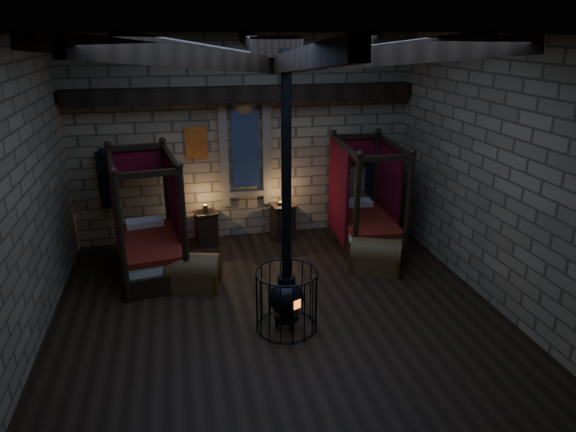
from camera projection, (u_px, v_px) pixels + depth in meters
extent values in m
cube|color=black|center=(278.00, 315.00, 8.13)|extent=(7.00, 7.00, 0.01)
cube|color=#847054|center=(245.00, 140.00, 10.61)|extent=(7.00, 0.02, 4.20)
cube|color=#847054|center=(361.00, 312.00, 4.19)|extent=(7.00, 0.02, 4.20)
cube|color=#847054|center=(15.00, 205.00, 6.70)|extent=(0.02, 7.00, 4.20)
cube|color=#847054|center=(495.00, 175.00, 8.10)|extent=(0.02, 7.00, 4.20)
cube|color=black|center=(276.00, 34.00, 6.68)|extent=(7.00, 7.00, 0.01)
cube|color=black|center=(245.00, 94.00, 10.12)|extent=(6.86, 0.35, 0.30)
cylinder|color=black|center=(276.00, 47.00, 6.73)|extent=(0.70, 0.70, 0.25)
cube|color=black|center=(245.00, 150.00, 10.63)|extent=(0.55, 0.04, 1.60)
cube|color=maroon|center=(196.00, 142.00, 10.37)|extent=(0.45, 0.03, 0.65)
cube|color=black|center=(106.00, 180.00, 10.13)|extent=(0.30, 0.10, 1.15)
cube|color=black|center=(373.00, 165.00, 11.25)|extent=(0.30, 0.10, 1.15)
cube|color=black|center=(152.00, 263.00, 9.52)|extent=(1.36, 2.21, 0.36)
cube|color=beige|center=(150.00, 249.00, 9.42)|extent=(1.22, 2.03, 0.22)
cube|color=maroon|center=(149.00, 242.00, 9.37)|extent=(1.28, 2.08, 0.10)
cube|color=beige|center=(145.00, 223.00, 10.00)|extent=(0.74, 0.44, 0.14)
cube|color=#610814|center=(137.00, 162.00, 9.84)|extent=(1.09, 0.20, 0.55)
cylinder|color=black|center=(121.00, 241.00, 8.16)|extent=(0.11, 0.11, 2.20)
cylinder|color=black|center=(115.00, 203.00, 9.91)|extent=(0.11, 0.11, 2.20)
cylinder|color=black|center=(184.00, 232.00, 8.48)|extent=(0.11, 0.11, 2.20)
cylinder|color=black|center=(167.00, 197.00, 10.24)|extent=(0.11, 0.11, 2.20)
cube|color=#610814|center=(115.00, 212.00, 9.27)|extent=(0.27, 1.49, 1.95)
cube|color=#610814|center=(174.00, 205.00, 9.62)|extent=(0.27, 1.49, 1.95)
cube|color=black|center=(364.00, 238.00, 10.65)|extent=(1.19, 2.11, 0.35)
cube|color=beige|center=(365.00, 225.00, 10.56)|extent=(1.06, 1.94, 0.22)
cube|color=maroon|center=(366.00, 219.00, 10.51)|extent=(1.12, 1.98, 0.10)
cube|color=beige|center=(356.00, 203.00, 11.17)|extent=(0.71, 0.39, 0.14)
cube|color=#610814|center=(355.00, 150.00, 11.02)|extent=(1.08, 0.12, 0.54)
cylinder|color=black|center=(357.00, 214.00, 9.36)|extent=(0.11, 0.11, 2.16)
cylinder|color=black|center=(332.00, 184.00, 11.18)|extent=(0.11, 0.11, 2.16)
cylinder|color=black|center=(408.00, 212.00, 9.50)|extent=(0.11, 0.11, 2.16)
cylinder|color=black|center=(375.00, 182.00, 11.32)|extent=(0.11, 0.11, 2.16)
cube|color=#610814|center=(338.00, 191.00, 10.52)|extent=(0.15, 1.47, 1.91)
cube|color=#610814|center=(387.00, 189.00, 10.67)|extent=(0.15, 1.47, 1.91)
cube|color=brown|center=(194.00, 278.00, 8.91)|extent=(1.01, 0.76, 0.37)
cylinder|color=brown|center=(194.00, 269.00, 8.85)|extent=(1.01, 0.76, 0.55)
cube|color=olive|center=(171.00, 278.00, 8.93)|extent=(0.20, 0.57, 0.40)
cube|color=olive|center=(218.00, 279.00, 8.89)|extent=(0.20, 0.57, 0.40)
cube|color=brown|center=(375.00, 262.00, 9.53)|extent=(1.05, 0.87, 0.37)
cylinder|color=brown|center=(376.00, 253.00, 9.46)|extent=(1.05, 0.87, 0.55)
cube|color=olive|center=(352.00, 260.00, 9.61)|extent=(0.28, 0.54, 0.40)
cube|color=olive|center=(398.00, 264.00, 9.45)|extent=(0.28, 0.54, 0.40)
cube|color=black|center=(207.00, 229.00, 10.66)|extent=(0.47, 0.45, 0.69)
cube|color=black|center=(206.00, 213.00, 10.53)|extent=(0.51, 0.50, 0.04)
cylinder|color=olive|center=(205.00, 208.00, 10.50)|extent=(0.10, 0.10, 0.16)
cube|color=black|center=(283.00, 222.00, 10.97)|extent=(0.50, 0.48, 0.73)
cube|color=black|center=(283.00, 205.00, 10.84)|extent=(0.55, 0.53, 0.04)
cube|color=brown|center=(283.00, 203.00, 10.81)|extent=(0.21, 0.16, 0.05)
cylinder|color=black|center=(286.00, 316.00, 7.72)|extent=(0.38, 0.38, 0.09)
sphere|color=black|center=(286.00, 298.00, 7.61)|extent=(0.53, 0.53, 0.53)
cylinder|color=black|center=(286.00, 281.00, 7.52)|extent=(0.26, 0.26, 0.13)
cube|color=#FF5914|center=(297.00, 305.00, 7.42)|extent=(0.13, 0.07, 0.13)
cylinder|color=black|center=(286.00, 172.00, 6.94)|extent=(0.14, 0.14, 3.21)
torus|color=black|center=(286.00, 325.00, 7.78)|extent=(0.93, 0.93, 0.03)
torus|color=black|center=(286.00, 272.00, 7.47)|extent=(0.93, 0.93, 0.03)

